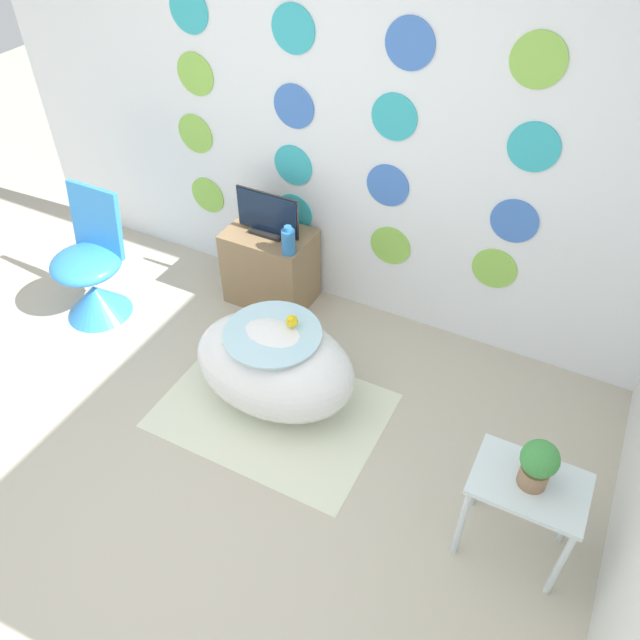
# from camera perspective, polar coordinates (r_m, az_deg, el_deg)

# --- Properties ---
(ground_plane) EXTENTS (12.00, 12.00, 0.00)m
(ground_plane) POSITION_cam_1_polar(r_m,az_deg,el_deg) (3.24, -15.16, -18.58)
(ground_plane) COLOR #BCB29E
(wall_back_dotted) EXTENTS (4.85, 0.05, 2.60)m
(wall_back_dotted) POSITION_cam_1_polar(r_m,az_deg,el_deg) (3.66, 2.24, 18.29)
(wall_back_dotted) COLOR white
(wall_back_dotted) RESTS_ON ground_plane
(rug) EXTENTS (1.24, 0.90, 0.01)m
(rug) POSITION_cam_1_polar(r_m,az_deg,el_deg) (3.60, -4.36, -8.23)
(rug) COLOR silver
(rug) RESTS_ON ground_plane
(bathtub) EXTENTS (0.94, 0.64, 0.52)m
(bathtub) POSITION_cam_1_polar(r_m,az_deg,el_deg) (3.47, -4.17, -4.12)
(bathtub) COLOR white
(bathtub) RESTS_ON ground_plane
(rubber_duck) EXTENTS (0.07, 0.07, 0.08)m
(rubber_duck) POSITION_cam_1_polar(r_m,az_deg,el_deg) (3.29, -2.60, -0.06)
(rubber_duck) COLOR yellow
(rubber_duck) RESTS_ON bathtub
(chair) EXTENTS (0.45, 0.45, 0.85)m
(chair) POSITION_cam_1_polar(r_m,az_deg,el_deg) (4.29, -20.08, 3.52)
(chair) COLOR #338CE0
(chair) RESTS_ON ground_plane
(tv_cabinet) EXTENTS (0.55, 0.38, 0.53)m
(tv_cabinet) POSITION_cam_1_polar(r_m,az_deg,el_deg) (4.16, -4.54, 4.89)
(tv_cabinet) COLOR #8E704C
(tv_cabinet) RESTS_ON ground_plane
(tv) EXTENTS (0.43, 0.12, 0.29)m
(tv) POSITION_cam_1_polar(r_m,az_deg,el_deg) (3.94, -4.83, 9.46)
(tv) COLOR black
(tv) RESTS_ON tv_cabinet
(vase) EXTENTS (0.08, 0.08, 0.19)m
(vase) POSITION_cam_1_polar(r_m,az_deg,el_deg) (3.78, -2.91, 7.21)
(vase) COLOR #2D72B7
(vase) RESTS_ON tv_cabinet
(side_table) EXTENTS (0.48, 0.33, 0.51)m
(side_table) POSITION_cam_1_polar(r_m,az_deg,el_deg) (2.90, 18.29, -15.01)
(side_table) COLOR silver
(side_table) RESTS_ON ground_plane
(potted_plant_left) EXTENTS (0.16, 0.16, 0.24)m
(potted_plant_left) POSITION_cam_1_polar(r_m,az_deg,el_deg) (2.72, 19.33, -12.27)
(potted_plant_left) COLOR #8C6B4C
(potted_plant_left) RESTS_ON side_table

